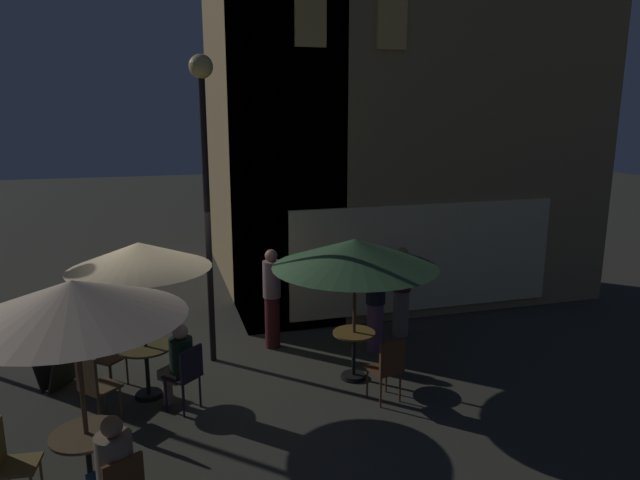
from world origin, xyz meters
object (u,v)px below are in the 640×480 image
(cafe_chair_0, at_px, (187,372))
(cafe_chair_3, at_px, (388,365))
(cafe_table_1, at_px, (354,347))
(cafe_table_0, at_px, (146,359))
(cafe_chair_2, at_px, (93,382))
(patron_seated_0, at_px, (178,361))
(cafe_chair_5, at_px, (7,458))
(cafe_table_2, at_px, (88,451))
(patron_standing_3, at_px, (375,305))
(menu_sandwich_board, at_px, (56,359))
(street_lamp_near_corner, at_px, (204,147))
(patron_standing_2, at_px, (272,298))
(patio_umbrella_0, at_px, (139,257))
(patio_umbrella_1, at_px, (355,254))
(patron_standing_4, at_px, (401,292))
(patron_seated_1, at_px, (113,466))
(cafe_chair_1, at_px, (104,352))
(patio_umbrella_2, at_px, (73,301))

(cafe_chair_0, xyz_separation_m, cafe_chair_3, (2.72, -0.55, -0.00))
(cafe_table_1, bearing_deg, cafe_table_0, 175.11)
(cafe_chair_2, relative_size, patron_seated_0, 0.79)
(cafe_table_0, height_order, cafe_chair_5, cafe_chair_5)
(cafe_table_0, height_order, cafe_table_2, cafe_table_2)
(cafe_table_0, bearing_deg, cafe_table_1, -4.89)
(cafe_chair_0, bearing_deg, cafe_table_2, 103.40)
(cafe_table_1, bearing_deg, patron_standing_3, 52.01)
(menu_sandwich_board, height_order, cafe_chair_5, cafe_chair_5)
(street_lamp_near_corner, xyz_separation_m, patron_seated_0, (-0.60, -1.47, -2.80))
(menu_sandwich_board, xyz_separation_m, cafe_chair_5, (-0.05, -2.82, 0.14))
(cafe_chair_3, relative_size, cafe_chair_5, 0.99)
(street_lamp_near_corner, distance_m, cafe_table_1, 3.82)
(cafe_chair_2, bearing_deg, menu_sandwich_board, 76.37)
(patron_standing_2, relative_size, patron_standing_3, 1.09)
(cafe_table_2, bearing_deg, cafe_chair_5, 174.55)
(patio_umbrella_0, distance_m, patio_umbrella_1, 3.06)
(patron_standing_4, bearing_deg, patron_standing_3, -54.27)
(patron_standing_2, bearing_deg, patron_seated_1, -118.45)
(cafe_chair_5, relative_size, patron_seated_1, 0.77)
(cafe_chair_1, bearing_deg, cafe_table_1, 29.07)
(patron_standing_3, distance_m, patron_standing_4, 0.87)
(cafe_chair_2, height_order, cafe_chair_3, cafe_chair_2)
(cafe_chair_2, distance_m, cafe_chair_5, 1.70)
(cafe_chair_3, bearing_deg, cafe_table_2, 92.43)
(patio_umbrella_1, distance_m, patron_standing_3, 1.63)
(cafe_table_0, distance_m, cafe_chair_3, 3.44)
(cafe_chair_2, xyz_separation_m, cafe_chair_3, (3.91, -0.55, -0.01))
(cafe_chair_3, xyz_separation_m, patron_standing_3, (0.50, 1.76, 0.24))
(cafe_chair_3, xyz_separation_m, patron_standing_4, (1.21, 2.27, 0.27))
(cafe_chair_3, height_order, patron_seated_1, patron_seated_1)
(cafe_chair_2, distance_m, patron_seated_1, 2.23)
(cafe_table_2, height_order, cafe_chair_5, cafe_chair_5)
(street_lamp_near_corner, relative_size, patio_umbrella_1, 1.96)
(cafe_table_2, bearing_deg, menu_sandwich_board, 104.14)
(patio_umbrella_0, xyz_separation_m, patio_umbrella_2, (-0.57, -2.20, 0.13))
(street_lamp_near_corner, xyz_separation_m, patio_umbrella_0, (-1.03, -1.00, -1.41))
(cafe_chair_0, xyz_separation_m, cafe_chair_5, (-1.88, -1.55, 0.01))
(menu_sandwich_board, bearing_deg, cafe_chair_2, -29.48)
(cafe_table_0, bearing_deg, patron_standing_4, 14.51)
(patio_umbrella_2, xyz_separation_m, patron_standing_2, (2.66, 3.47, -1.32))
(cafe_table_2, height_order, patio_umbrella_1, patio_umbrella_1)
(patron_standing_2, bearing_deg, cafe_chair_1, -162.73)
(cafe_table_2, height_order, cafe_chair_3, cafe_chair_3)
(street_lamp_near_corner, xyz_separation_m, cafe_table_1, (2.02, -1.26, -2.99))
(street_lamp_near_corner, relative_size, menu_sandwich_board, 5.60)
(cafe_table_0, height_order, patio_umbrella_0, patio_umbrella_0)
(street_lamp_near_corner, relative_size, cafe_chair_2, 4.94)
(cafe_chair_2, xyz_separation_m, patron_standing_4, (5.11, 1.72, 0.25))
(cafe_chair_2, distance_m, patron_standing_2, 3.32)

